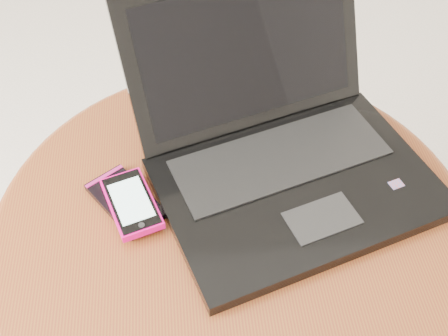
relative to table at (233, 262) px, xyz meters
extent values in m
cylinder|color=#572E16|center=(0.00, 0.00, -0.16)|extent=(0.11, 0.11, 0.48)
cylinder|color=maroon|center=(0.00, 0.00, 0.10)|extent=(0.66, 0.66, 0.03)
torus|color=maroon|center=(0.00, 0.00, 0.10)|extent=(0.69, 0.69, 0.03)
cube|color=black|center=(0.10, 0.04, 0.13)|extent=(0.45, 0.37, 0.02)
cube|color=black|center=(0.08, 0.09, 0.14)|extent=(0.34, 0.21, 0.00)
cube|color=black|center=(0.12, -0.03, 0.14)|extent=(0.11, 0.08, 0.00)
cube|color=red|center=(0.24, 0.02, 0.14)|extent=(0.02, 0.02, 0.00)
cube|color=black|center=(0.04, 0.21, 0.24)|extent=(0.39, 0.21, 0.22)
cube|color=black|center=(0.04, 0.20, 0.25)|extent=(0.34, 0.18, 0.18)
cube|color=black|center=(-0.15, 0.04, 0.12)|extent=(0.12, 0.13, 0.01)
cube|color=#A11867|center=(-0.18, 0.09, 0.13)|extent=(0.05, 0.04, 0.00)
cube|color=#D80471|center=(-0.14, 0.03, 0.13)|extent=(0.09, 0.12, 0.01)
cube|color=black|center=(-0.14, 0.03, 0.14)|extent=(0.08, 0.12, 0.00)
cube|color=silver|center=(-0.14, 0.03, 0.14)|extent=(0.07, 0.09, 0.00)
cylinder|color=black|center=(-0.13, -0.02, 0.14)|extent=(0.01, 0.01, 0.00)
camera|label=1|loc=(-0.06, -0.46, 0.74)|focal=44.35mm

